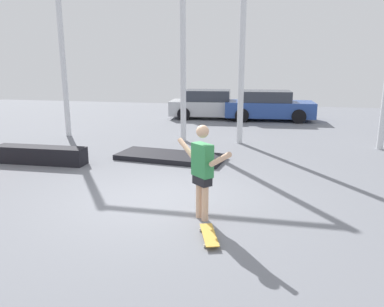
% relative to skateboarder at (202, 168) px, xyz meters
% --- Properties ---
extents(ground_plane, '(36.00, 36.00, 0.00)m').
position_rel_skateboarder_xyz_m(ground_plane, '(-0.93, 0.72, -0.96)').
color(ground_plane, slate).
extents(skateboarder, '(1.15, 1.07, 1.72)m').
position_rel_skateboarder_xyz_m(skateboarder, '(0.00, 0.00, 0.00)').
color(skateboarder, '#DBAD89').
rests_on(skateboarder, ground_plane).
extents(skateboard, '(0.45, 0.85, 0.08)m').
position_rel_skateboarder_xyz_m(skateboard, '(0.26, -0.75, -0.89)').
color(skateboard, gold).
rests_on(skateboard, ground_plane).
extents(grind_box, '(2.62, 0.59, 0.48)m').
position_rel_skateboarder_xyz_m(grind_box, '(-5.12, 2.81, -0.72)').
color(grind_box, black).
rests_on(grind_box, ground_plane).
extents(manual_pad, '(3.23, 1.62, 0.14)m').
position_rel_skateboarder_xyz_m(manual_pad, '(-1.69, 4.02, -0.89)').
color(manual_pad, black).
rests_on(manual_pad, ground_plane).
extents(canopy_support_left, '(4.76, 0.20, 5.98)m').
position_rel_skateboarder_xyz_m(canopy_support_left, '(-4.22, 6.70, 2.61)').
color(canopy_support_left, silver).
rests_on(canopy_support_left, ground_plane).
extents(canopy_support_right, '(4.76, 0.20, 5.98)m').
position_rel_skateboarder_xyz_m(canopy_support_right, '(2.36, 6.70, 2.61)').
color(canopy_support_right, silver).
rests_on(canopy_support_right, ground_plane).
extents(parked_car_silver, '(4.14, 2.16, 1.41)m').
position_rel_skateboarder_xyz_m(parked_car_silver, '(-1.92, 12.39, -0.28)').
color(parked_car_silver, '#B7BABF').
rests_on(parked_car_silver, ground_plane).
extents(parked_car_blue, '(4.31, 2.21, 1.42)m').
position_rel_skateboarder_xyz_m(parked_car_blue, '(0.97, 12.37, -0.27)').
color(parked_car_blue, '#284793').
rests_on(parked_car_blue, ground_plane).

